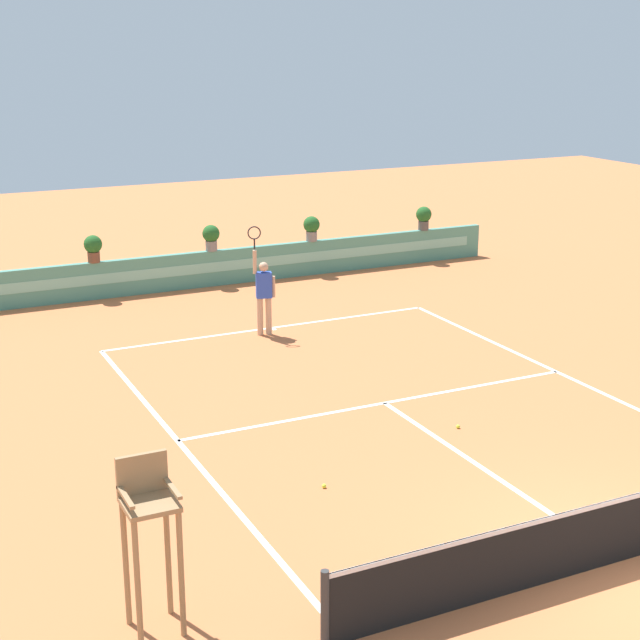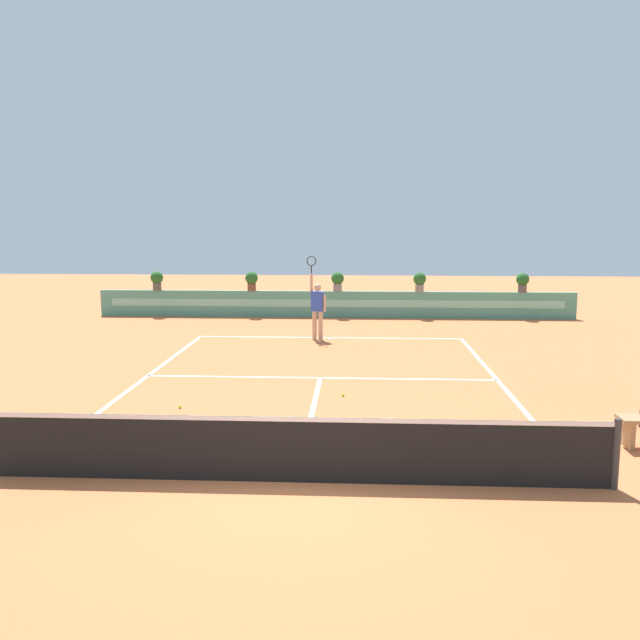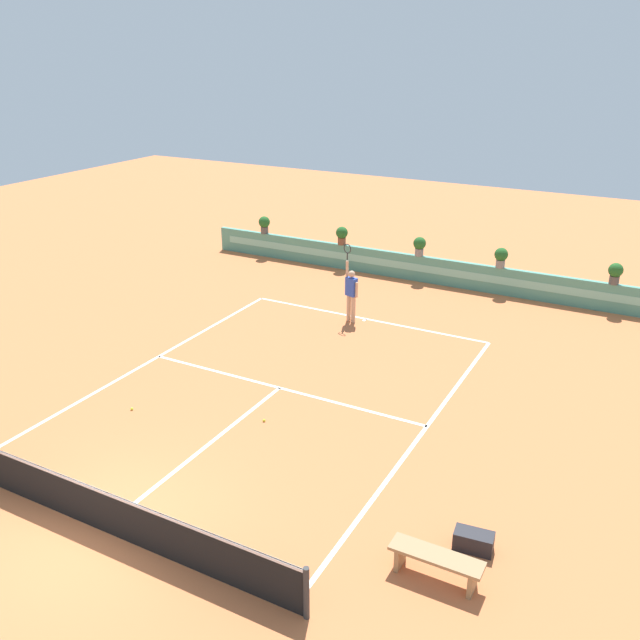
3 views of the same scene
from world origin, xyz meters
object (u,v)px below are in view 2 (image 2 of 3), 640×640
object	(u,v)px
tennis_player	(317,306)
potted_plant_right	(420,281)
tennis_ball_near_baseline	(343,395)
tennis_ball_mid_court	(180,407)
potted_plant_far_left	(157,279)
potted_plant_centre	(338,280)
potted_plant_left	(252,280)
potted_plant_far_right	(523,281)

from	to	relation	value
tennis_player	potted_plant_right	xyz separation A→B (m)	(3.56, 4.91, 0.36)
tennis_ball_near_baseline	tennis_ball_mid_court	bearing A→B (deg)	-161.23
tennis_ball_near_baseline	potted_plant_far_left	distance (m)	13.85
tennis_ball_near_baseline	potted_plant_centre	xyz separation A→B (m)	(-0.45, 11.64, 1.38)
potted_plant_centre	tennis_ball_near_baseline	bearing A→B (deg)	-87.76
potted_plant_far_left	tennis_ball_near_baseline	bearing A→B (deg)	-57.63
tennis_ball_near_baseline	potted_plant_centre	world-z (taller)	potted_plant_centre
potted_plant_far_left	potted_plant_right	size ratio (longest dim) A/B	1.00
potted_plant_centre	potted_plant_right	xyz separation A→B (m)	(3.08, 0.00, 0.00)
tennis_ball_mid_court	potted_plant_left	bearing A→B (deg)	92.38
tennis_player	tennis_ball_near_baseline	xyz separation A→B (m)	(0.93, -6.72, -1.02)
tennis_player	potted_plant_centre	distance (m)	4.95
tennis_ball_mid_court	potted_plant_far_left	size ratio (longest dim) A/B	0.09
tennis_ball_near_baseline	potted_plant_far_left	world-z (taller)	potted_plant_far_left
potted_plant_left	potted_plant_centre	world-z (taller)	same
tennis_ball_near_baseline	tennis_ball_mid_court	size ratio (longest dim) A/B	1.00
tennis_player	potted_plant_centre	xyz separation A→B (m)	(0.48, 4.91, 0.36)
potted_plant_right	tennis_ball_near_baseline	bearing A→B (deg)	-102.70
potted_plant_far_right	potted_plant_centre	bearing A→B (deg)	180.00
tennis_player	potted_plant_left	bearing A→B (deg)	119.60
potted_plant_far_left	potted_plant_centre	size ratio (longest dim) A/B	1.00
potted_plant_left	potted_plant_right	distance (m)	6.35
tennis_player	potted_plant_far_right	distance (m)	8.86
tennis_player	tennis_ball_mid_court	world-z (taller)	tennis_player
potted_plant_centre	potted_plant_far_left	bearing A→B (deg)	180.00
potted_plant_far_right	potted_plant_right	world-z (taller)	same
tennis_ball_mid_court	potted_plant_far_right	size ratio (longest dim) A/B	0.09
tennis_ball_near_baseline	potted_plant_far_right	bearing A→B (deg)	61.09
tennis_player	potted_plant_right	size ratio (longest dim) A/B	3.57
tennis_ball_mid_court	potted_plant_far_left	world-z (taller)	potted_plant_far_left
potted_plant_left	potted_plant_far_left	xyz separation A→B (m)	(-3.65, 0.00, 0.00)
potted_plant_far_left	potted_plant_right	bearing A→B (deg)	0.00
potted_plant_left	potted_plant_far_right	size ratio (longest dim) A/B	1.00
tennis_ball_mid_court	potted_plant_left	distance (m)	12.81
potted_plant_far_right	potted_plant_centre	distance (m)	6.88
potted_plant_far_right	potted_plant_far_left	distance (m)	13.80
potted_plant_far_left	potted_plant_centre	distance (m)	6.92
potted_plant_left	potted_plant_far_left	bearing A→B (deg)	180.00
potted_plant_left	potted_plant_centre	xyz separation A→B (m)	(3.27, 0.00, 0.00)
potted_plant_left	potted_plant_far_left	size ratio (longest dim) A/B	1.00
tennis_player	tennis_ball_mid_court	xyz separation A→B (m)	(-2.26, -7.81, -1.02)
tennis_ball_mid_court	potted_plant_far_left	xyz separation A→B (m)	(-4.18, 12.72, 1.38)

